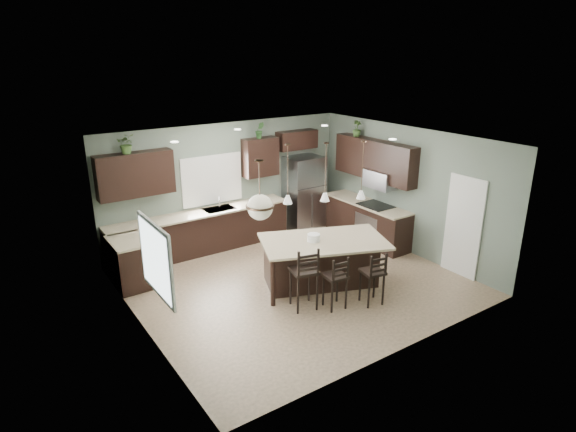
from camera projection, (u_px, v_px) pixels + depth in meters
The scene contains 33 objects.
ground at pixel (295, 282), 9.48m from camera, with size 6.00×6.00×0.00m, color #9E8466.
pantry_door at pixel (463, 227), 9.52m from camera, with size 0.04×0.82×2.04m, color white.
window_back at pixel (212, 180), 10.89m from camera, with size 1.35×0.02×1.00m, color white.
window_left at pixel (155, 260), 6.76m from camera, with size 0.02×1.10×1.00m, color white.
left_return_cabs at pixel (129, 264), 9.22m from camera, with size 0.60×0.90×0.90m, color black.
left_return_countertop at pixel (128, 241), 9.08m from camera, with size 0.66×0.96×0.04m, color beige.
back_lower_cabs at pixel (202, 233), 10.79m from camera, with size 4.20×0.60×0.90m, color black.
back_countertop at pixel (201, 213), 10.62m from camera, with size 4.20×0.66×0.04m, color beige.
sink_inset at pixel (219, 209), 10.85m from camera, with size 0.70×0.45×0.01m, color gray.
faucet at pixel (219, 203), 10.78m from camera, with size 0.02×0.02×0.28m, color silver.
back_upper_left at pixel (135, 175), 9.70m from camera, with size 1.55×0.34×0.90m, color black.
back_upper_right at pixel (260, 157), 11.27m from camera, with size 0.85×0.34×0.90m, color black.
fridge_header at pixel (297, 140), 11.73m from camera, with size 1.05×0.34×0.45m, color black.
right_lower_cabs at pixel (367, 222), 11.45m from camera, with size 0.60×2.35×0.90m, color black.
right_countertop at pixel (367, 203), 11.28m from camera, with size 0.66×2.35×0.04m, color beige.
cooktop at pixel (376, 205), 11.06m from camera, with size 0.58×0.75×0.02m, color black.
wall_oven_front at pixel (365, 228), 11.07m from camera, with size 0.01×0.72×0.60m, color gray.
right_upper_cabs at pixel (375, 160), 11.03m from camera, with size 0.34×2.35×0.90m, color black.
microwave at pixel (380, 179), 10.92m from camera, with size 0.40×0.75×0.40m, color gray.
refrigerator at pixel (303, 193), 12.09m from camera, with size 0.90×0.74×1.85m, color gray.
kitchen_island at pixel (323, 262), 9.25m from camera, with size 2.35×1.33×0.92m, color black.
serving_dish at pixel (314, 238), 9.04m from camera, with size 0.24×0.24×0.14m, color white.
bar_stool_left at pixel (304, 277), 8.37m from camera, with size 0.44×0.44×1.18m, color black.
bar_stool_center at pixel (335, 282), 8.41m from camera, with size 0.37×0.37×1.00m, color black.
bar_stool_right at pixel (372, 277), 8.55m from camera, with size 0.38×0.38×1.02m, color black.
pendant_left at pixel (288, 174), 8.52m from camera, with size 0.17×0.17×1.10m, color white, non-canonical shape.
pendant_center at pixel (326, 172), 8.67m from camera, with size 0.17×0.17×1.10m, color silver, non-canonical shape.
pendant_right at pixel (362, 170), 8.81m from camera, with size 0.17×0.17×1.10m, color silver, non-canonical shape.
chandelier at pixel (260, 190), 7.30m from camera, with size 0.44×0.44×0.95m, color beige, non-canonical shape.
plant_back_left at pixel (126, 144), 9.41m from camera, with size 0.36×0.31×0.40m, color #3B5B27.
plant_back_right at pixel (260, 130), 11.03m from camera, with size 0.21×0.17×0.38m, color #2B5826.
plant_right_wall at pixel (357, 128), 11.28m from camera, with size 0.21×0.21×0.37m, color #365425.
room_shell at pixel (296, 200), 8.92m from camera, with size 6.00×6.00×6.00m.
Camera 1 is at (-4.92, -6.96, 4.35)m, focal length 30.00 mm.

